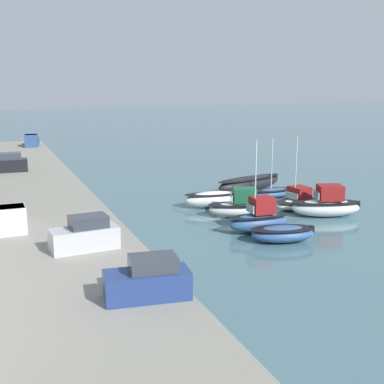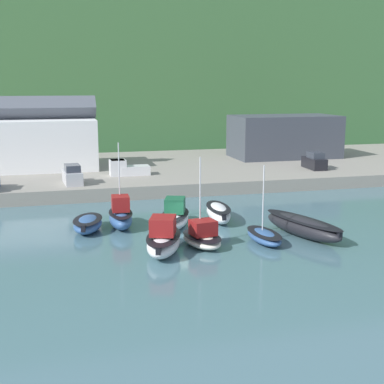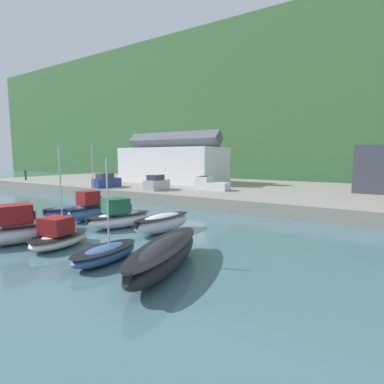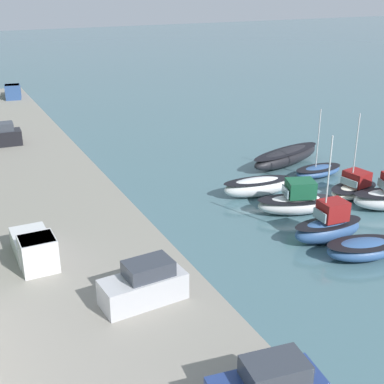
{
  "view_description": "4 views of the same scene",
  "coord_description": "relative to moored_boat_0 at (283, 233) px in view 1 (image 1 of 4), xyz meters",
  "views": [
    {
      "loc": [
        -40.51,
        23.46,
        12.26
      ],
      "look_at": [
        -0.33,
        7.52,
        2.7
      ],
      "focal_mm": 50.0,
      "sensor_mm": 36.0,
      "label": 1
    },
    {
      "loc": [
        -10.1,
        -41.19,
        12.21
      ],
      "look_at": [
        1.97,
        4.71,
        2.57
      ],
      "focal_mm": 50.0,
      "sensor_mm": 36.0,
      "label": 2
    },
    {
      "loc": [
        18.91,
        -15.27,
        6.1
      ],
      "look_at": [
        1.62,
        11.94,
        2.31
      ],
      "focal_mm": 28.0,
      "sensor_mm": 36.0,
      "label": 3
    },
    {
      "loc": [
        -29.47,
        25.57,
        16.42
      ],
      "look_at": [
        2.33,
        10.19,
        2.14
      ],
      "focal_mm": 50.0,
      "sensor_mm": 36.0,
      "label": 4
    }
  ],
  "objects": [
    {
      "name": "moored_boat_4",
      "position": [
        4.96,
        -7.41,
        0.38
      ],
      "size": [
        4.27,
        6.56,
        2.79
      ],
      "rotation": [
        0.0,
        0.0,
        -0.33
      ],
      "color": "silver",
      "rests_on": "ground_plane"
    },
    {
      "name": "ground_plane",
      "position": [
        7.53,
        -3.09,
        -0.66
      ],
      "size": [
        320.0,
        320.0,
        0.0
      ],
      "primitive_type": "plane",
      "color": "#476B75"
    },
    {
      "name": "moored_boat_0",
      "position": [
        0.0,
        0.0,
        0.0
      ],
      "size": [
        3.37,
        5.27,
        1.23
      ],
      "rotation": [
        0.0,
        0.0,
        -0.22
      ],
      "color": "#33568E",
      "rests_on": "ground_plane"
    },
    {
      "name": "moored_boat_1",
      "position": [
        2.83,
        0.46,
        0.41
      ],
      "size": [
        2.28,
        5.13,
        7.33
      ],
      "rotation": [
        0.0,
        0.0,
        -0.05
      ],
      "color": "#33568E",
      "rests_on": "ground_plane"
    },
    {
      "name": "parked_car_1",
      "position": [
        -0.59,
        14.76,
        1.7
      ],
      "size": [
        2.13,
        4.33,
        2.16
      ],
      "rotation": [
        0.0,
        0.0,
        0.08
      ],
      "color": "#B7B7BC",
      "rests_on": "quay_promenade"
    },
    {
      "name": "parked_car_0",
      "position": [
        -9.29,
        13.29,
        1.7
      ],
      "size": [
        2.29,
        4.38,
        2.16
      ],
      "rotation": [
        0.0,
        0.0,
        -0.12
      ],
      "color": "navy",
      "rests_on": "quay_promenade"
    },
    {
      "name": "moored_boat_2",
      "position": [
        7.48,
        -0.35,
        0.29
      ],
      "size": [
        4.04,
        6.23,
        2.59
      ],
      "rotation": [
        0.0,
        0.0,
        -0.33
      ],
      "color": "silver",
      "rests_on": "ground_plane"
    },
    {
      "name": "moored_boat_5",
      "position": [
        8.16,
        -6.49,
        0.09
      ],
      "size": [
        3.19,
        4.89,
        6.84
      ],
      "rotation": [
        0.0,
        0.0,
        0.16
      ],
      "color": "white",
      "rests_on": "ground_plane"
    },
    {
      "name": "moored_boat_7",
      "position": [
        16.8,
        -5.98,
        0.19
      ],
      "size": [
        4.48,
        8.91,
        1.62
      ],
      "rotation": [
        0.0,
        0.0,
        0.28
      ],
      "color": "black",
      "rests_on": "ground_plane"
    },
    {
      "name": "moored_boat_3",
      "position": [
        11.64,
        0.44,
        0.15
      ],
      "size": [
        2.7,
        5.95,
        1.53
      ],
      "rotation": [
        0.0,
        0.0,
        -0.12
      ],
      "color": "white",
      "rests_on": "ground_plane"
    },
    {
      "name": "moored_boat_6",
      "position": [
        13.1,
        -6.84,
        -0.13
      ],
      "size": [
        2.26,
        4.78,
        6.08
      ],
      "rotation": [
        0.0,
        0.0,
        0.05
      ],
      "color": "#33568E",
      "rests_on": "ground_plane"
    },
    {
      "name": "parked_car_2",
      "position": [
        30.07,
        17.69,
        1.7
      ],
      "size": [
        2.01,
        4.29,
        2.16
      ],
      "rotation": [
        0.0,
        0.0,
        -0.05
      ],
      "color": "black",
      "rests_on": "quay_promenade"
    },
    {
      "name": "pickup_truck_0",
      "position": [
        51.95,
        13.14,
        1.61
      ],
      "size": [
        4.96,
        2.63,
        1.9
      ],
      "rotation": [
        0.0,
        0.0,
        1.42
      ],
      "color": "#2D4C84",
      "rests_on": "quay_promenade"
    },
    {
      "name": "pickup_truck_1",
      "position": [
        5.85,
        18.84,
        1.61
      ],
      "size": [
        4.73,
        2.02,
        1.9
      ],
      "rotation": [
        0.0,
        0.0,
        1.58
      ],
      "color": "silver",
      "rests_on": "quay_promenade"
    }
  ]
}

